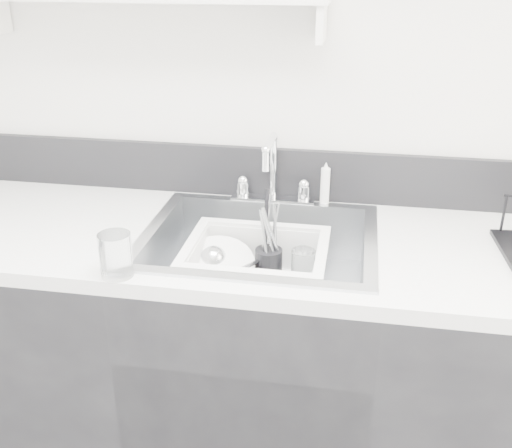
# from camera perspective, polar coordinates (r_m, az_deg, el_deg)

# --- Properties ---
(counter_run) EXTENTS (3.20, 0.62, 0.92)m
(counter_run) POSITION_cam_1_polar(r_m,az_deg,el_deg) (1.89, 0.27, -13.88)
(counter_run) COLOR black
(counter_run) RESTS_ON ground
(backsplash) EXTENTS (3.20, 0.02, 0.16)m
(backsplash) POSITION_cam_1_polar(r_m,az_deg,el_deg) (1.89, 1.84, 4.86)
(backsplash) COLOR black
(backsplash) RESTS_ON counter_run
(sink) EXTENTS (0.64, 0.52, 0.20)m
(sink) POSITION_cam_1_polar(r_m,az_deg,el_deg) (1.69, 0.29, -3.96)
(sink) COLOR silver
(sink) RESTS_ON counter_run
(faucet) EXTENTS (0.26, 0.18, 0.23)m
(faucet) POSITION_cam_1_polar(r_m,az_deg,el_deg) (1.84, 1.59, 3.74)
(faucet) COLOR silver
(faucet) RESTS_ON counter_run
(side_sprayer) EXTENTS (0.03, 0.03, 0.14)m
(side_sprayer) POSITION_cam_1_polar(r_m,az_deg,el_deg) (1.83, 6.60, 3.80)
(side_sprayer) COLOR white
(side_sprayer) RESTS_ON counter_run
(wall_shelf) EXTENTS (1.00, 0.16, 0.12)m
(wall_shelf) POSITION_cam_1_polar(r_m,az_deg,el_deg) (1.80, -10.11, 20.27)
(wall_shelf) COLOR silver
(wall_shelf) RESTS_ON room_shell
(wash_tub) EXTENTS (0.48, 0.45, 0.15)m
(wash_tub) POSITION_cam_1_polar(r_m,az_deg,el_deg) (1.67, 0.01, -4.36)
(wash_tub) COLOR white
(wash_tub) RESTS_ON sink
(plate_stack) EXTENTS (0.27, 0.26, 0.10)m
(plate_stack) POSITION_cam_1_polar(r_m,az_deg,el_deg) (1.71, -3.48, -4.85)
(plate_stack) COLOR white
(plate_stack) RESTS_ON wash_tub
(utensil_cup) EXTENTS (0.08, 0.08, 0.26)m
(utensil_cup) POSITION_cam_1_polar(r_m,az_deg,el_deg) (1.71, 1.20, -3.65)
(utensil_cup) COLOR black
(utensil_cup) RESTS_ON wash_tub
(ladle) EXTENTS (0.32, 0.19, 0.08)m
(ladle) POSITION_cam_1_polar(r_m,az_deg,el_deg) (1.70, -1.90, -4.50)
(ladle) COLOR silver
(ladle) RESTS_ON wash_tub
(tumbler_in_tub) EXTENTS (0.09, 0.09, 0.10)m
(tumbler_in_tub) POSITION_cam_1_polar(r_m,az_deg,el_deg) (1.71, 4.51, -4.04)
(tumbler_in_tub) COLOR white
(tumbler_in_tub) RESTS_ON wash_tub
(tumbler_counter) EXTENTS (0.10, 0.10, 0.11)m
(tumbler_counter) POSITION_cam_1_polar(r_m,az_deg,el_deg) (1.47, -13.21, -2.89)
(tumbler_counter) COLOR white
(tumbler_counter) RESTS_ON counter_run
(bowl_small) EXTENTS (0.15, 0.15, 0.04)m
(bowl_small) POSITION_cam_1_polar(r_m,az_deg,el_deg) (1.65, 2.76, -6.51)
(bowl_small) COLOR white
(bowl_small) RESTS_ON wash_tub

